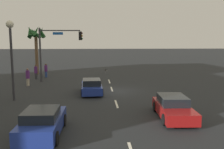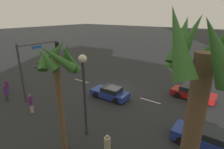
{
  "view_description": "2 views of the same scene",
  "coord_description": "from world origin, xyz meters",
  "px_view_note": "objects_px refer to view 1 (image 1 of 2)",
  "views": [
    {
      "loc": [
        -22.0,
        1.43,
        4.61
      ],
      "look_at": [
        0.72,
        -0.01,
        1.43
      ],
      "focal_mm": 39.65,
      "sensor_mm": 36.0,
      "label": 1
    },
    {
      "loc": [
        -10.99,
        15.7,
        8.48
      ],
      "look_at": [
        0.9,
        -0.81,
        1.57
      ],
      "focal_mm": 28.53,
      "sensor_mm": 36.0,
      "label": 2
    }
  ],
  "objects_px": {
    "car_1": "(42,123)",
    "car_2": "(173,108)",
    "streetlamp": "(11,45)",
    "pedestrian_1": "(46,70)",
    "pedestrian_0": "(36,72)",
    "traffic_signal": "(55,46)",
    "car_0": "(92,87)",
    "palm_tree_1": "(36,37)",
    "pedestrian_3": "(28,77)"
  },
  "relations": [
    {
      "from": "pedestrian_0",
      "to": "palm_tree_1",
      "type": "bearing_deg",
      "value": 11.39
    },
    {
      "from": "car_1",
      "to": "palm_tree_1",
      "type": "bearing_deg",
      "value": 13.71
    },
    {
      "from": "pedestrian_0",
      "to": "car_0",
      "type": "bearing_deg",
      "value": -140.96
    },
    {
      "from": "streetlamp",
      "to": "pedestrian_1",
      "type": "xyz_separation_m",
      "value": [
        12.07,
        -0.06,
        -3.36
      ]
    },
    {
      "from": "pedestrian_3",
      "to": "car_2",
      "type": "bearing_deg",
      "value": -134.05
    },
    {
      "from": "pedestrian_3",
      "to": "palm_tree_1",
      "type": "relative_size",
      "value": 0.27
    },
    {
      "from": "car_0",
      "to": "car_1",
      "type": "height_order",
      "value": "car_1"
    },
    {
      "from": "car_0",
      "to": "palm_tree_1",
      "type": "relative_size",
      "value": 0.62
    },
    {
      "from": "pedestrian_0",
      "to": "pedestrian_1",
      "type": "height_order",
      "value": "pedestrian_0"
    },
    {
      "from": "car_0",
      "to": "streetlamp",
      "type": "height_order",
      "value": "streetlamp"
    },
    {
      "from": "car_2",
      "to": "pedestrian_1",
      "type": "relative_size",
      "value": 2.55
    },
    {
      "from": "pedestrian_0",
      "to": "pedestrian_1",
      "type": "distance_m",
      "value": 1.81
    },
    {
      "from": "traffic_signal",
      "to": "pedestrian_1",
      "type": "bearing_deg",
      "value": 27.3
    },
    {
      "from": "streetlamp",
      "to": "pedestrian_0",
      "type": "distance_m",
      "value": 11.03
    },
    {
      "from": "car_2",
      "to": "palm_tree_1",
      "type": "height_order",
      "value": "palm_tree_1"
    },
    {
      "from": "car_2",
      "to": "traffic_signal",
      "type": "relative_size",
      "value": 0.74
    },
    {
      "from": "car_1",
      "to": "pedestrian_1",
      "type": "bearing_deg",
      "value": 10.7
    },
    {
      "from": "car_0",
      "to": "car_2",
      "type": "xyz_separation_m",
      "value": [
        -7.11,
        -5.0,
        0.01
      ]
    },
    {
      "from": "car_2",
      "to": "streetlamp",
      "type": "bearing_deg",
      "value": 65.73
    },
    {
      "from": "car_1",
      "to": "pedestrian_3",
      "type": "height_order",
      "value": "pedestrian_3"
    },
    {
      "from": "car_0",
      "to": "car_2",
      "type": "height_order",
      "value": "car_2"
    },
    {
      "from": "car_1",
      "to": "palm_tree_1",
      "type": "xyz_separation_m",
      "value": [
        22.2,
        5.42,
        4.42
      ]
    },
    {
      "from": "pedestrian_1",
      "to": "car_2",
      "type": "bearing_deg",
      "value": -147.41
    },
    {
      "from": "pedestrian_0",
      "to": "pedestrian_3",
      "type": "bearing_deg",
      "value": -177.16
    },
    {
      "from": "pedestrian_3",
      "to": "car_1",
      "type": "bearing_deg",
      "value": -162.3
    },
    {
      "from": "car_0",
      "to": "pedestrian_3",
      "type": "bearing_deg",
      "value": 58.2
    },
    {
      "from": "car_2",
      "to": "streetlamp",
      "type": "xyz_separation_m",
      "value": [
        4.93,
        10.93,
        3.65
      ]
    },
    {
      "from": "pedestrian_1",
      "to": "palm_tree_1",
      "type": "distance_m",
      "value": 5.33
    },
    {
      "from": "streetlamp",
      "to": "palm_tree_1",
      "type": "xyz_separation_m",
      "value": [
        14.9,
        1.69,
        0.8
      ]
    },
    {
      "from": "car_2",
      "to": "traffic_signal",
      "type": "bearing_deg",
      "value": 33.84
    },
    {
      "from": "car_0",
      "to": "car_1",
      "type": "bearing_deg",
      "value": 166.9
    },
    {
      "from": "car_0",
      "to": "car_2",
      "type": "distance_m",
      "value": 8.69
    },
    {
      "from": "car_2",
      "to": "traffic_signal",
      "type": "xyz_separation_m",
      "value": [
        13.57,
        9.1,
        3.41
      ]
    },
    {
      "from": "traffic_signal",
      "to": "car_2",
      "type": "bearing_deg",
      "value": -146.16
    },
    {
      "from": "car_0",
      "to": "pedestrian_0",
      "type": "xyz_separation_m",
      "value": [
        8.3,
        6.73,
        0.32
      ]
    },
    {
      "from": "car_0",
      "to": "pedestrian_3",
      "type": "height_order",
      "value": "pedestrian_3"
    },
    {
      "from": "car_1",
      "to": "pedestrian_1",
      "type": "relative_size",
      "value": 2.36
    },
    {
      "from": "traffic_signal",
      "to": "pedestrian_0",
      "type": "distance_m",
      "value": 4.46
    },
    {
      "from": "streetlamp",
      "to": "pedestrian_3",
      "type": "relative_size",
      "value": 3.38
    },
    {
      "from": "car_1",
      "to": "car_2",
      "type": "relative_size",
      "value": 0.93
    },
    {
      "from": "car_0",
      "to": "pedestrian_1",
      "type": "distance_m",
      "value": 11.51
    },
    {
      "from": "traffic_signal",
      "to": "pedestrian_0",
      "type": "relative_size",
      "value": 3.4
    },
    {
      "from": "pedestrian_0",
      "to": "traffic_signal",
      "type": "bearing_deg",
      "value": -124.82
    },
    {
      "from": "streetlamp",
      "to": "pedestrian_0",
      "type": "xyz_separation_m",
      "value": [
        10.48,
        0.8,
        -3.34
      ]
    },
    {
      "from": "pedestrian_1",
      "to": "car_0",
      "type": "bearing_deg",
      "value": -149.34
    },
    {
      "from": "car_1",
      "to": "pedestrian_3",
      "type": "relative_size",
      "value": 2.26
    },
    {
      "from": "pedestrian_3",
      "to": "palm_tree_1",
      "type": "height_order",
      "value": "palm_tree_1"
    },
    {
      "from": "car_1",
      "to": "car_2",
      "type": "bearing_deg",
      "value": -71.78
    },
    {
      "from": "streetlamp",
      "to": "pedestrian_3",
      "type": "xyz_separation_m",
      "value": [
        6.22,
        0.59,
        -3.31
      ]
    },
    {
      "from": "traffic_signal",
      "to": "pedestrian_0",
      "type": "height_order",
      "value": "traffic_signal"
    }
  ]
}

